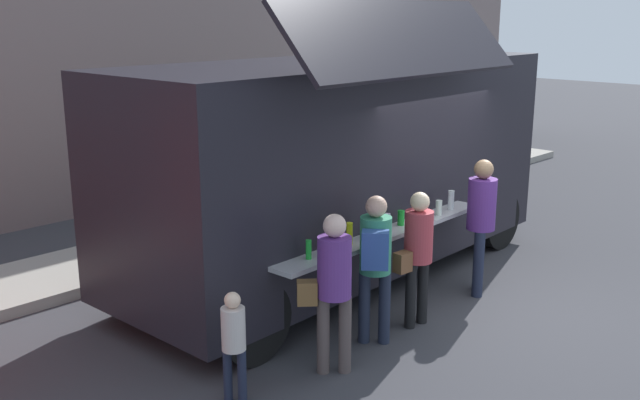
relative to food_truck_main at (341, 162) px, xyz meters
The scene contains 8 objects.
ground_plane 2.73m from the food_truck_main, 74.74° to the right, with size 60.00×60.00×0.00m, color #38383D.
food_truck_main is the anchor object (origin of this frame).
trash_bin 5.14m from the food_truck_main, 27.61° to the left, with size 0.60×0.60×0.89m, color #2B6538.
customer_front_ordering 1.95m from the food_truck_main, 109.64° to the right, with size 0.52×0.32×1.59m.
customer_mid_with_backpack 2.23m from the food_truck_main, 128.04° to the right, with size 0.53×0.50×1.67m.
customer_rear_waiting 2.85m from the food_truck_main, 139.48° to the right, with size 0.49×0.47×1.66m.
customer_extra_browsing 1.95m from the food_truck_main, 66.17° to the right, with size 0.36×0.36×1.76m.
child_near_queue 3.66m from the food_truck_main, 153.88° to the right, with size 0.22×0.22×1.10m.
Camera 1 is at (-7.63, -4.22, 3.54)m, focal length 40.86 mm.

